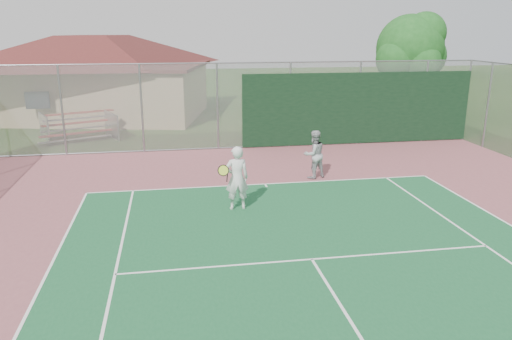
{
  "coord_description": "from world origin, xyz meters",
  "views": [
    {
      "loc": [
        -2.83,
        -3.06,
        4.8
      ],
      "look_at": [
        -0.75,
        9.21,
        1.27
      ],
      "focal_mm": 35.0,
      "sensor_mm": 36.0,
      "label": 1
    }
  ],
  "objects_px": {
    "player_white_front": "(237,179)",
    "player_grey_back": "(314,155)",
    "tree": "(411,51)",
    "bleachers": "(78,126)",
    "clubhouse": "(96,68)"
  },
  "relations": [
    {
      "from": "player_white_front",
      "to": "player_grey_back",
      "type": "xyz_separation_m",
      "value": [
        2.9,
        2.54,
        -0.09
      ]
    },
    {
      "from": "player_grey_back",
      "to": "tree",
      "type": "bearing_deg",
      "value": -148.3
    },
    {
      "from": "player_white_front",
      "to": "bleachers",
      "type": "bearing_deg",
      "value": -61.75
    },
    {
      "from": "bleachers",
      "to": "player_grey_back",
      "type": "bearing_deg",
      "value": -64.88
    },
    {
      "from": "player_white_front",
      "to": "player_grey_back",
      "type": "relative_size",
      "value": 1.11
    },
    {
      "from": "tree",
      "to": "player_grey_back",
      "type": "relative_size",
      "value": 3.54
    },
    {
      "from": "clubhouse",
      "to": "tree",
      "type": "distance_m",
      "value": 17.0
    },
    {
      "from": "player_grey_back",
      "to": "player_white_front",
      "type": "bearing_deg",
      "value": 22.78
    },
    {
      "from": "tree",
      "to": "player_grey_back",
      "type": "height_order",
      "value": "tree"
    },
    {
      "from": "clubhouse",
      "to": "player_grey_back",
      "type": "relative_size",
      "value": 8.6
    },
    {
      "from": "player_white_front",
      "to": "player_grey_back",
      "type": "height_order",
      "value": "player_white_front"
    },
    {
      "from": "tree",
      "to": "player_grey_back",
      "type": "distance_m",
      "value": 12.45
    },
    {
      "from": "bleachers",
      "to": "player_white_front",
      "type": "bearing_deg",
      "value": -83.8
    },
    {
      "from": "clubhouse",
      "to": "tree",
      "type": "xyz_separation_m",
      "value": [
        16.36,
        -4.5,
        1.03
      ]
    },
    {
      "from": "bleachers",
      "to": "player_white_front",
      "type": "xyz_separation_m",
      "value": [
        5.84,
        -10.26,
        0.28
      ]
    }
  ]
}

